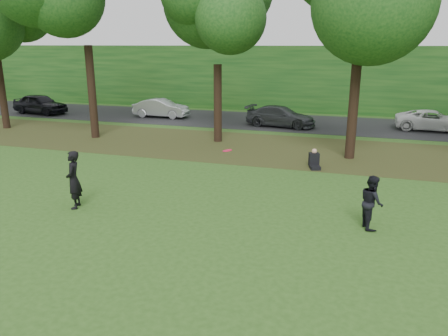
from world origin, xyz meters
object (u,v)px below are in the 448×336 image
(player_right, at_px, (372,202))
(frisbee, at_px, (227,150))
(player_left, at_px, (74,180))
(seated_person, at_px, (314,161))

(player_right, relative_size, frisbee, 4.64)
(player_left, distance_m, player_right, 9.21)
(player_left, relative_size, seated_person, 2.28)
(player_left, bearing_deg, seated_person, 113.21)
(seated_person, bearing_deg, player_left, -151.81)
(seated_person, bearing_deg, player_right, -87.03)
(player_left, distance_m, seated_person, 9.93)
(player_left, height_order, frisbee, frisbee)
(frisbee, relative_size, seated_person, 0.41)
(player_right, distance_m, seated_person, 6.36)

